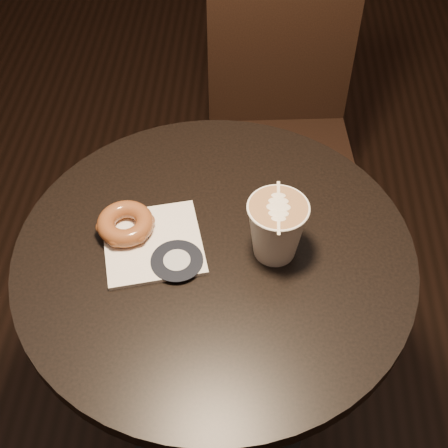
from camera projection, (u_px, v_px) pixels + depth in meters
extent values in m
plane|color=black|center=(218.00, 426.00, 1.65)|extent=(4.50, 4.50, 0.00)
cylinder|color=black|center=(215.00, 255.00, 1.09)|extent=(0.70, 0.70, 0.03)
cylinder|color=black|center=(216.00, 357.00, 1.37)|extent=(0.07, 0.07, 0.70)
cylinder|color=black|center=(218.00, 425.00, 1.64)|extent=(0.44, 0.44, 0.02)
cube|color=black|center=(281.00, 162.00, 1.69)|extent=(0.42, 0.42, 0.04)
cube|color=black|center=(282.00, 36.00, 1.59)|extent=(0.39, 0.07, 0.52)
cylinder|color=black|center=(224.00, 260.00, 1.74)|extent=(0.03, 0.03, 0.43)
cylinder|color=black|center=(340.00, 256.00, 1.75)|extent=(0.03, 0.03, 0.43)
cylinder|color=black|center=(220.00, 178.00, 1.95)|extent=(0.03, 0.03, 0.43)
cylinder|color=black|center=(323.00, 175.00, 1.96)|extent=(0.03, 0.03, 0.43)
cube|color=white|center=(153.00, 243.00, 1.09)|extent=(0.20, 0.20, 0.01)
torus|color=brown|center=(125.00, 224.00, 1.09)|extent=(0.10, 0.10, 0.03)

